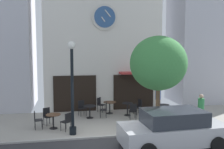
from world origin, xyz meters
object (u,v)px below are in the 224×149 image
at_px(cafe_table_leftmost, 127,107).
at_px(cafe_chair_facing_wall, 133,110).
at_px(cafe_table_near_door, 164,109).
at_px(pedestrian_green, 201,110).
at_px(cafe_chair_facing_street, 100,103).
at_px(cafe_chair_mid_row, 139,105).
at_px(cafe_chair_right_end, 105,108).
at_px(cafe_chair_outer, 67,120).
at_px(cafe_table_near_curb, 53,118).
at_px(pedestrian_blue, 158,99).
at_px(parked_car_silver, 173,129).
at_px(cafe_chair_corner, 37,119).
at_px(cafe_chair_near_tree, 47,115).
at_px(cafe_table_center, 90,109).
at_px(cafe_chair_curbside, 82,107).
at_px(street_lamp, 72,88).
at_px(cafe_table_center_right, 110,105).
at_px(street_tree, 158,63).

distance_m(cafe_table_leftmost, cafe_chair_facing_wall, 0.88).
height_order(cafe_table_near_door, pedestrian_green, pedestrian_green).
relative_size(cafe_chair_facing_street, cafe_chair_mid_row, 1.00).
relative_size(cafe_table_near_door, cafe_chair_right_end, 0.84).
bearing_deg(cafe_chair_outer, cafe_chair_mid_row, 30.46).
height_order(cafe_table_near_curb, pedestrian_blue, pedestrian_blue).
distance_m(cafe_chair_facing_street, parked_car_silver, 6.81).
height_order(cafe_chair_corner, pedestrian_green, pedestrian_green).
bearing_deg(cafe_chair_near_tree, cafe_chair_mid_row, 13.88).
height_order(cafe_table_leftmost, cafe_chair_facing_street, cafe_chair_facing_street).
distance_m(cafe_table_near_curb, cafe_table_center, 2.58).
distance_m(cafe_table_near_curb, parked_car_silver, 5.97).
xyz_separation_m(cafe_chair_facing_street, pedestrian_blue, (3.50, -0.96, 0.33)).
xyz_separation_m(cafe_chair_curbside, cafe_chair_right_end, (1.28, -0.67, 0.00)).
xyz_separation_m(street_lamp, cafe_chair_corner, (-1.75, 1.14, -1.68)).
bearing_deg(cafe_chair_outer, pedestrian_blue, 24.95).
bearing_deg(cafe_chair_curbside, pedestrian_blue, -2.73).
bearing_deg(cafe_chair_corner, cafe_table_near_curb, -4.77).
relative_size(pedestrian_green, parked_car_silver, 0.38).
relative_size(street_lamp, cafe_table_center_right, 5.53).
height_order(cafe_table_near_door, cafe_chair_mid_row, cafe_chair_mid_row).
height_order(street_tree, cafe_chair_near_tree, street_tree).
relative_size(cafe_table_near_curb, cafe_table_center_right, 0.93).
distance_m(street_lamp, cafe_chair_corner, 2.68).
bearing_deg(pedestrian_green, cafe_chair_near_tree, 168.22).
distance_m(cafe_table_near_curb, cafe_chair_corner, 0.81).
bearing_deg(street_lamp, cafe_chair_facing_street, 65.86).
bearing_deg(cafe_chair_outer, cafe_table_center, 58.62).
bearing_deg(cafe_table_center, cafe_chair_facing_wall, -16.33).
height_order(cafe_chair_facing_wall, cafe_chair_near_tree, same).
bearing_deg(cafe_chair_outer, cafe_chair_near_tree, 128.97).
bearing_deg(parked_car_silver, cafe_table_near_curb, 145.12).
xyz_separation_m(cafe_table_center_right, cafe_chair_corner, (-4.11, -2.39, -0.01)).
height_order(street_lamp, street_tree, street_tree).
height_order(street_lamp, cafe_chair_mid_row, street_lamp).
relative_size(cafe_chair_mid_row, cafe_chair_outer, 1.00).
bearing_deg(cafe_chair_near_tree, cafe_table_near_door, 2.56).
height_order(cafe_chair_facing_wall, cafe_chair_mid_row, same).
xyz_separation_m(street_lamp, cafe_chair_facing_street, (1.85, 4.13, -1.68)).
distance_m(pedestrian_blue, parked_car_silver, 5.68).
bearing_deg(cafe_table_leftmost, cafe_table_near_door, -22.03).
relative_size(cafe_table_near_curb, cafe_chair_corner, 0.82).
xyz_separation_m(cafe_table_center, cafe_chair_right_end, (0.86, -0.00, 0.00)).
bearing_deg(cafe_table_near_curb, cafe_chair_near_tree, 115.16).
relative_size(street_lamp, cafe_chair_near_tree, 4.83).
bearing_deg(cafe_chair_mid_row, cafe_table_near_curb, -157.87).
distance_m(cafe_chair_curbside, pedestrian_blue, 4.73).
height_order(cafe_table_near_curb, cafe_table_center_right, same).
xyz_separation_m(cafe_table_near_curb, cafe_chair_outer, (0.67, -0.52, 0.00)).
xyz_separation_m(street_tree, cafe_chair_near_tree, (-5.34, 2.03, -2.77)).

